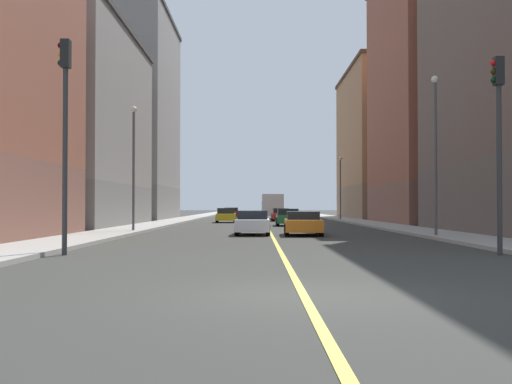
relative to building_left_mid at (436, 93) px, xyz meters
name	(u,v)px	position (x,y,z in m)	size (l,w,h in m)	color
ground_plane	(302,295)	(-14.88, -42.51, -11.30)	(400.00, 400.00, 0.00)	#33332F
sidewalk_left	(354,221)	(-6.11, 6.49, -11.22)	(2.99, 168.00, 0.15)	#9E9B93
sidewalk_right	(172,221)	(-23.65, 6.49, -11.22)	(2.99, 168.00, 0.15)	#9E9B93
lane_center_stripe	(263,222)	(-14.88, 6.49, -11.29)	(0.16, 154.00, 0.01)	#E5D14C
building_left_mid	(436,93)	(0.00, 0.00, 0.00)	(9.52, 17.15, 22.58)	brown
building_left_far	(384,144)	(0.00, 21.66, -2.29)	(9.52, 20.87, 18.00)	#8F6B4F
building_right_midblock	(66,127)	(-29.76, -7.22, -3.86)	(9.52, 20.06, 14.85)	slate
building_right_distant	(127,118)	(-29.76, 14.78, -0.06)	(9.52, 18.12, 22.45)	slate
traffic_light_left_near	(497,127)	(-8.02, -33.77, -7.25)	(0.40, 0.32, 6.29)	#2D2D2D
traffic_light_right_near	(63,117)	(-21.77, -33.77, -6.94)	(0.40, 0.32, 6.84)	#2D2D2D
street_lamp_left_near	(434,139)	(-7.00, -23.36, -6.51)	(0.36, 0.36, 7.73)	#4C4C51
street_lamp_right_near	(132,155)	(-22.76, -17.74, -6.82)	(0.36, 0.36, 7.14)	#4C4C51
street_lamp_left_far	(339,181)	(-7.00, 10.56, -7.18)	(0.36, 0.36, 6.47)	#4C4C51
car_white	(251,223)	(-15.88, -20.07, -10.67)	(1.87, 4.22, 1.29)	white
car_yellow	(224,215)	(-18.50, 4.20, -10.65)	(1.97, 4.25, 1.34)	gold
car_red	(279,215)	(-13.21, 9.15, -10.67)	(1.88, 4.30, 1.30)	red
car_green	(286,217)	(-13.23, -5.10, -10.64)	(1.88, 4.42, 1.33)	#1E6B38
car_orange	(301,223)	(-13.23, -20.62, -10.67)	(2.05, 4.27, 1.26)	orange
car_maroon	(230,213)	(-18.72, 22.44, -10.66)	(1.91, 4.27, 1.33)	maroon
box_truck	(271,206)	(-13.82, 18.80, -9.77)	(2.49, 7.60, 2.85)	navy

